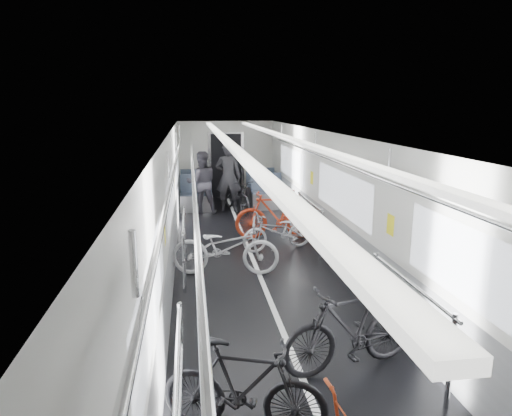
{
  "coord_description": "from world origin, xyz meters",
  "views": [
    {
      "loc": [
        -1.13,
        -7.52,
        2.91
      ],
      "look_at": [
        0.0,
        0.3,
        1.11
      ],
      "focal_mm": 32.0,
      "sensor_mm": 36.0,
      "label": 1
    }
  ],
  "objects_px": {
    "bike_left_far": "(225,247)",
    "bike_right_near": "(351,327)",
    "bike_right_far": "(277,215)",
    "person_seated": "(202,183)",
    "bike_right_mid": "(278,231)",
    "bike_aisle": "(237,195)",
    "person_standing": "(228,177)",
    "bike_left_mid": "(244,388)"
  },
  "relations": [
    {
      "from": "bike_right_mid",
      "to": "bike_right_far",
      "type": "distance_m",
      "value": 0.81
    },
    {
      "from": "bike_left_mid",
      "to": "bike_aisle",
      "type": "bearing_deg",
      "value": 13.22
    },
    {
      "from": "bike_right_mid",
      "to": "bike_right_near",
      "type": "bearing_deg",
      "value": -14.83
    },
    {
      "from": "bike_right_near",
      "to": "person_standing",
      "type": "height_order",
      "value": "person_standing"
    },
    {
      "from": "person_seated",
      "to": "bike_right_far",
      "type": "bearing_deg",
      "value": 114.27
    },
    {
      "from": "bike_right_far",
      "to": "person_standing",
      "type": "relative_size",
      "value": 0.95
    },
    {
      "from": "bike_left_far",
      "to": "bike_right_near",
      "type": "height_order",
      "value": "bike_right_near"
    },
    {
      "from": "bike_right_far",
      "to": "bike_aisle",
      "type": "bearing_deg",
      "value": -164.38
    },
    {
      "from": "bike_left_far",
      "to": "person_standing",
      "type": "height_order",
      "value": "person_standing"
    },
    {
      "from": "person_standing",
      "to": "bike_left_far",
      "type": "bearing_deg",
      "value": 90.39
    },
    {
      "from": "bike_left_mid",
      "to": "bike_left_far",
      "type": "distance_m",
      "value": 3.98
    },
    {
      "from": "bike_left_mid",
      "to": "person_seated",
      "type": "bearing_deg",
      "value": 19.52
    },
    {
      "from": "bike_right_near",
      "to": "bike_aisle",
      "type": "distance_m",
      "value": 7.92
    },
    {
      "from": "bike_left_far",
      "to": "person_seated",
      "type": "distance_m",
      "value": 4.72
    },
    {
      "from": "bike_left_far",
      "to": "bike_right_near",
      "type": "distance_m",
      "value": 3.33
    },
    {
      "from": "bike_left_far",
      "to": "bike_left_mid",
      "type": "bearing_deg",
      "value": -172.9
    },
    {
      "from": "bike_left_far",
      "to": "bike_right_mid",
      "type": "distance_m",
      "value": 1.68
    },
    {
      "from": "bike_left_mid",
      "to": "bike_right_near",
      "type": "height_order",
      "value": "bike_right_near"
    },
    {
      "from": "bike_right_near",
      "to": "bike_aisle",
      "type": "height_order",
      "value": "bike_right_near"
    },
    {
      "from": "bike_left_mid",
      "to": "bike_right_far",
      "type": "xyz_separation_m",
      "value": [
        1.43,
        5.97,
        0.1
      ]
    },
    {
      "from": "bike_left_far",
      "to": "bike_right_near",
      "type": "relative_size",
      "value": 1.11
    },
    {
      "from": "bike_right_far",
      "to": "bike_aisle",
      "type": "distance_m",
      "value": 2.84
    },
    {
      "from": "bike_right_mid",
      "to": "person_seated",
      "type": "relative_size",
      "value": 0.9
    },
    {
      "from": "bike_right_mid",
      "to": "person_standing",
      "type": "distance_m",
      "value": 3.68
    },
    {
      "from": "bike_left_far",
      "to": "person_seated",
      "type": "height_order",
      "value": "person_seated"
    },
    {
      "from": "bike_right_mid",
      "to": "person_seated",
      "type": "bearing_deg",
      "value": -172.28
    },
    {
      "from": "person_seated",
      "to": "bike_right_mid",
      "type": "bearing_deg",
      "value": 106.73
    },
    {
      "from": "bike_right_near",
      "to": "bike_aisle",
      "type": "bearing_deg",
      "value": 170.13
    },
    {
      "from": "bike_right_near",
      "to": "bike_right_mid",
      "type": "height_order",
      "value": "bike_right_near"
    },
    {
      "from": "bike_left_far",
      "to": "bike_right_far",
      "type": "bearing_deg",
      "value": -23.47
    },
    {
      "from": "bike_right_far",
      "to": "bike_aisle",
      "type": "relative_size",
      "value": 1.07
    },
    {
      "from": "bike_left_far",
      "to": "bike_right_far",
      "type": "xyz_separation_m",
      "value": [
        1.28,
        2.0,
        0.06
      ]
    },
    {
      "from": "bike_left_mid",
      "to": "bike_right_mid",
      "type": "height_order",
      "value": "bike_left_mid"
    },
    {
      "from": "bike_right_near",
      "to": "person_seated",
      "type": "xyz_separation_m",
      "value": [
        -1.42,
        7.83,
        0.34
      ]
    },
    {
      "from": "person_standing",
      "to": "bike_left_mid",
      "type": "bearing_deg",
      "value": 91.93
    },
    {
      "from": "bike_aisle",
      "to": "person_seated",
      "type": "relative_size",
      "value": 1.01
    },
    {
      "from": "bike_left_far",
      "to": "person_seated",
      "type": "relative_size",
      "value": 1.1
    },
    {
      "from": "bike_left_mid",
      "to": "person_standing",
      "type": "height_order",
      "value": "person_standing"
    },
    {
      "from": "bike_right_far",
      "to": "bike_right_near",
      "type": "bearing_deg",
      "value": 2.18
    },
    {
      "from": "bike_right_far",
      "to": "bike_right_mid",
      "type": "bearing_deg",
      "value": -4.84
    },
    {
      "from": "bike_left_far",
      "to": "bike_right_near",
      "type": "xyz_separation_m",
      "value": [
        1.15,
        -3.13,
        0.02
      ]
    },
    {
      "from": "bike_left_far",
      "to": "person_standing",
      "type": "distance_m",
      "value": 4.82
    }
  ]
}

